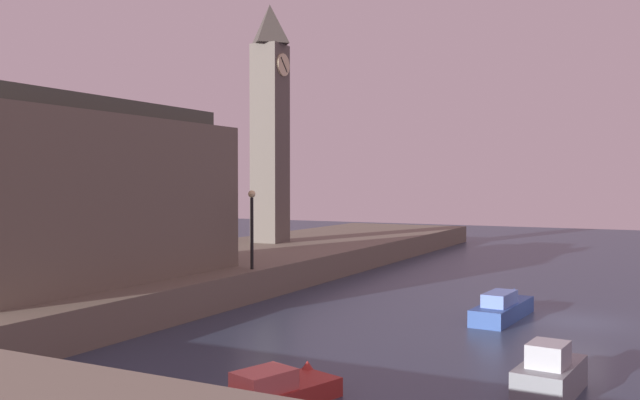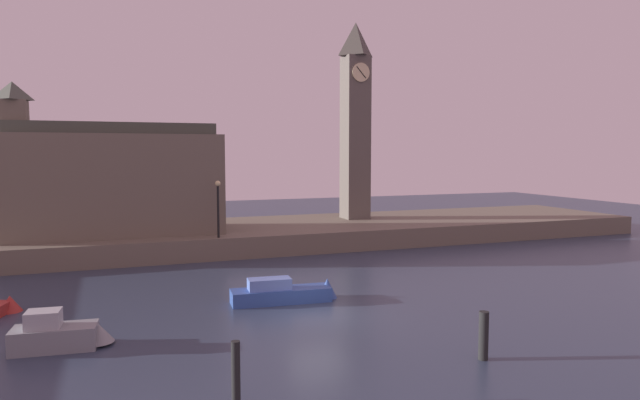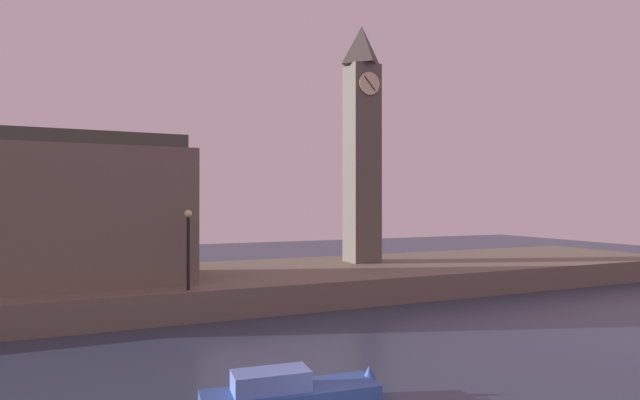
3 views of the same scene
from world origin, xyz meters
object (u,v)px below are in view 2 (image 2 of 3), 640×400
(parliament_hall, at_px, (112,180))
(streetlamp, at_px, (218,202))
(clock_tower, at_px, (355,119))
(mooring_post_left, at_px, (236,374))
(boat_cruiser_grey, at_px, (62,334))
(mooring_post_right, at_px, (484,336))
(boat_tour_blue, at_px, (291,292))

(parliament_hall, xyz_separation_m, streetlamp, (6.63, -4.40, -1.39))
(clock_tower, distance_m, streetlamp, 16.17)
(mooring_post_left, bearing_deg, boat_cruiser_grey, 125.78)
(boat_cruiser_grey, bearing_deg, mooring_post_right, -24.64)
(mooring_post_left, bearing_deg, clock_tower, 60.26)
(mooring_post_right, distance_m, boat_cruiser_grey, 15.31)
(streetlamp, xyz_separation_m, boat_cruiser_grey, (-8.58, -15.28, -3.36))
(parliament_hall, relative_size, boat_tour_blue, 2.60)
(parliament_hall, bearing_deg, mooring_post_left, -83.42)
(parliament_hall, distance_m, streetlamp, 8.08)
(parliament_hall, height_order, boat_cruiser_grey, parliament_hall)
(clock_tower, relative_size, mooring_post_left, 8.71)
(clock_tower, bearing_deg, mooring_post_right, -105.28)
(boat_tour_blue, xyz_separation_m, boat_cruiser_grey, (-9.93, -3.38, 0.10))
(boat_cruiser_grey, bearing_deg, parliament_hall, 84.35)
(boat_cruiser_grey, bearing_deg, boat_tour_blue, 18.78)
(parliament_hall, height_order, mooring_post_right, parliament_hall)
(parliament_hall, bearing_deg, boat_cruiser_grey, -95.65)
(streetlamp, distance_m, mooring_post_right, 22.51)
(mooring_post_left, relative_size, mooring_post_right, 1.11)
(clock_tower, xyz_separation_m, streetlamp, (-13.17, -7.04, -6.20))
(clock_tower, distance_m, boat_cruiser_grey, 32.59)
(clock_tower, relative_size, parliament_hall, 1.17)
(streetlamp, xyz_separation_m, mooring_post_left, (-3.56, -22.24, -2.94))
(parliament_hall, relative_size, boat_cruiser_grey, 3.91)
(mooring_post_left, relative_size, boat_tour_blue, 0.35)
(streetlamp, relative_size, boat_tour_blue, 0.70)
(clock_tower, height_order, boat_tour_blue, clock_tower)
(mooring_post_left, xyz_separation_m, boat_tour_blue, (4.91, 10.34, -0.52))
(clock_tower, height_order, mooring_post_right, clock_tower)
(parliament_hall, xyz_separation_m, boat_tour_blue, (7.98, -16.30, -4.86))
(mooring_post_left, bearing_deg, mooring_post_right, 3.76)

